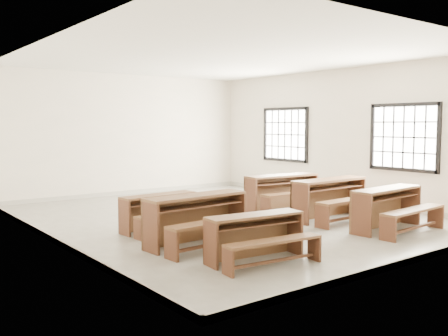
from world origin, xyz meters
TOP-DOWN VIEW (x-y plane):
  - room at (0.09, 0.00)m, footprint 8.50×8.50m
  - desk_set_0 at (-1.61, -2.85)m, footprint 1.51×0.90m
  - desk_set_1 at (-1.72, -1.60)m, footprint 1.79×1.01m
  - desk_set_2 at (-1.66, -0.32)m, footprint 1.47×0.84m
  - desk_set_3 at (1.59, -2.76)m, footprint 1.72×0.98m
  - desk_set_4 at (1.56, -1.46)m, footprint 1.80×0.97m
  - desk_set_5 at (1.52, -0.15)m, footprint 1.80×1.04m

SIDE VIEW (x-z plane):
  - desk_set_2 at x=-1.66m, z-range 0.05..0.69m
  - desk_set_0 at x=-1.61m, z-range 0.05..0.70m
  - desk_set_3 at x=1.59m, z-range 0.06..0.81m
  - desk_set_5 at x=1.52m, z-range 0.06..0.84m
  - desk_set_1 at x=-1.72m, z-range 0.06..0.85m
  - desk_set_4 at x=1.56m, z-range 0.07..0.87m
  - room at x=0.09m, z-range 0.54..3.74m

